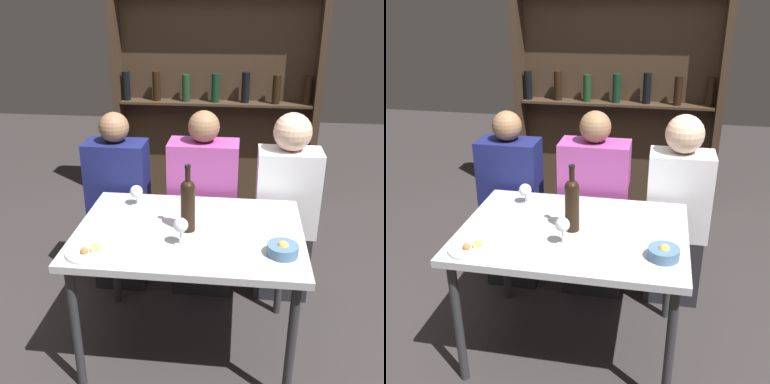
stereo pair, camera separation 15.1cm
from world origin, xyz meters
TOP-DOWN VIEW (x-y plane):
  - ground_plane at (0.00, 0.00)m, footprint 10.00×10.00m
  - dining_table at (0.00, 0.00)m, footprint 1.12×0.80m
  - wine_rack_wall at (0.00, 1.93)m, footprint 1.76×0.21m
  - wine_bottle at (-0.01, -0.01)m, footprint 0.07×0.07m
  - wine_glass_0 at (-0.32, 0.25)m, footprint 0.07×0.07m
  - wine_glass_1 at (-0.02, -0.15)m, footprint 0.07×0.07m
  - food_plate_0 at (-0.42, -0.27)m, footprint 0.22×0.22m
  - snack_bowl at (0.44, -0.19)m, footprint 0.14×0.14m
  - seated_person_left at (-0.51, 0.56)m, footprint 0.37×0.22m
  - seated_person_center at (0.02, 0.56)m, footprint 0.41×0.22m
  - seated_person_right at (0.52, 0.56)m, footprint 0.37×0.22m

SIDE VIEW (x-z plane):
  - ground_plane at x=0.00m, z-range 0.00..0.00m
  - seated_person_left at x=-0.51m, z-range -0.04..1.13m
  - seated_person_center at x=0.02m, z-range -0.04..1.15m
  - seated_person_right at x=0.52m, z-range -0.03..1.17m
  - dining_table at x=0.00m, z-range 0.29..1.02m
  - food_plate_0 at x=-0.42m, z-range 0.72..0.76m
  - snack_bowl at x=0.44m, z-range 0.72..0.79m
  - wine_glass_0 at x=-0.32m, z-range 0.75..0.86m
  - wine_glass_1 at x=-0.02m, z-range 0.76..0.90m
  - wine_bottle at x=-0.01m, z-range 0.71..1.05m
  - wine_rack_wall at x=0.00m, z-range 0.02..2.15m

